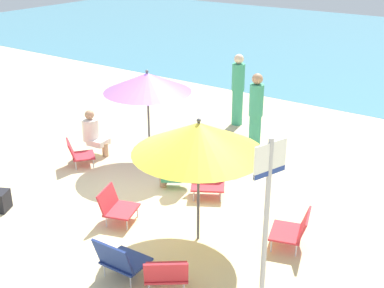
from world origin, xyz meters
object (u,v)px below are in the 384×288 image
(beach_chair_e, at_px, (120,259))
(warning_sign, at_px, (267,203))
(person_c, at_px, (256,114))
(umbrella_purple, at_px, (147,82))
(person_a, at_px, (238,89))
(beach_chair_b, at_px, (116,205))
(beach_chair_c, at_px, (78,153))
(beach_chair_f, at_px, (208,178))
(person_d, at_px, (93,132))
(person_b, at_px, (180,164))
(beach_bag, at_px, (2,201))
(beach_chair_a, at_px, (294,229))
(umbrella_yellow, at_px, (199,138))
(beach_chair_d, at_px, (166,273))

(beach_chair_e, distance_m, warning_sign, 2.12)
(person_c, distance_m, warning_sign, 4.58)
(umbrella_purple, xyz_separation_m, beach_chair_e, (2.06, -3.11, -1.27))
(umbrella_purple, bearing_deg, warning_sign, -33.64)
(person_a, xyz_separation_m, warning_sign, (3.40, -5.24, 0.56))
(beach_chair_e, relative_size, person_a, 0.38)
(beach_chair_b, distance_m, person_c, 3.60)
(beach_chair_c, distance_m, beach_chair_f, 2.69)
(beach_chair_f, distance_m, person_d, 2.84)
(beach_chair_b, distance_m, beach_chair_e, 1.46)
(beach_chair_b, xyz_separation_m, person_c, (0.50, 3.51, 0.58))
(beach_chair_f, relative_size, person_b, 0.80)
(beach_chair_c, relative_size, beach_bag, 2.00)
(umbrella_purple, bearing_deg, beach_chair_f, -16.65)
(beach_chair_b, bearing_deg, umbrella_purple, 97.83)
(person_d, bearing_deg, beach_chair_a, -14.32)
(beach_chair_e, distance_m, person_d, 4.20)
(umbrella_purple, height_order, beach_bag, umbrella_purple)
(beach_chair_c, xyz_separation_m, person_b, (2.11, 0.40, 0.18))
(beach_chair_c, relative_size, beach_chair_e, 1.06)
(beach_chair_f, bearing_deg, person_b, -112.64)
(beach_chair_a, relative_size, beach_bag, 2.04)
(beach_chair_b, xyz_separation_m, warning_sign, (2.75, -0.44, 1.13))
(umbrella_purple, height_order, person_c, umbrella_purple)
(beach_chair_f, bearing_deg, beach_chair_c, -110.43)
(person_a, relative_size, person_c, 0.99)
(umbrella_yellow, xyz_separation_m, beach_chair_d, (0.40, -1.27, -1.26))
(umbrella_yellow, height_order, person_c, umbrella_yellow)
(umbrella_purple, bearing_deg, umbrella_yellow, -36.83)
(umbrella_yellow, height_order, beach_chair_d, umbrella_yellow)
(beach_chair_d, distance_m, person_c, 4.66)
(beach_chair_a, xyz_separation_m, person_d, (-4.70, 0.77, 0.18))
(beach_chair_b, bearing_deg, beach_chair_a, 1.29)
(beach_chair_f, relative_size, person_c, 0.45)
(beach_chair_e, height_order, beach_bag, beach_chair_e)
(umbrella_purple, xyz_separation_m, beach_chair_c, (-0.95, -0.98, -1.31))
(beach_chair_e, bearing_deg, person_d, 47.49)
(beach_chair_d, height_order, person_b, person_b)
(beach_chair_f, xyz_separation_m, person_a, (-1.32, 3.24, 0.55))
(beach_chair_e, distance_m, beach_bag, 2.78)
(beach_chair_b, relative_size, warning_sign, 0.30)
(beach_chair_b, height_order, warning_sign, warning_sign)
(beach_chair_f, height_order, person_c, person_c)
(person_b, bearing_deg, person_c, -132.93)
(person_a, xyz_separation_m, beach_bag, (-1.08, -5.60, -0.68))
(person_a, bearing_deg, person_b, -176.86)
(beach_chair_b, height_order, beach_bag, beach_chair_b)
(beach_chair_d, relative_size, person_a, 0.45)
(beach_chair_b, bearing_deg, person_a, 79.24)
(beach_chair_e, relative_size, person_c, 0.38)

